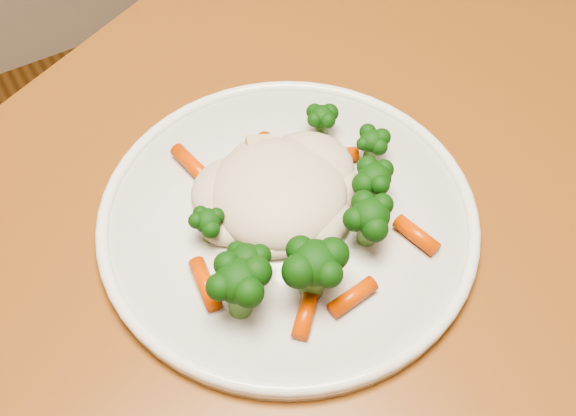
% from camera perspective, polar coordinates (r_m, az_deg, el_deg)
% --- Properties ---
extents(dining_table, '(1.29, 1.11, 0.75)m').
position_cam_1_polar(dining_table, '(0.68, 9.33, -5.33)').
color(dining_table, brown).
rests_on(dining_table, ground).
extents(plate, '(0.29, 0.29, 0.01)m').
position_cam_1_polar(plate, '(0.56, 0.00, -0.90)').
color(plate, white).
rests_on(plate, dining_table).
extents(meal, '(0.20, 0.20, 0.05)m').
position_cam_1_polar(meal, '(0.53, 0.14, 0.06)').
color(meal, beige).
rests_on(meal, plate).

